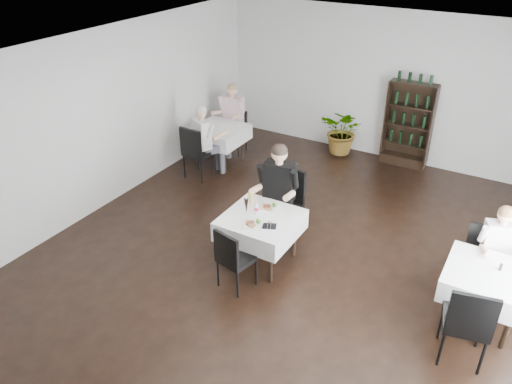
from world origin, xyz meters
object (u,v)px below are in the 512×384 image
wine_shelf (408,126)px  main_table (261,225)px  potted_tree (343,131)px  diner_main (277,188)px

wine_shelf → main_table: size_ratio=1.70×
potted_tree → wine_shelf: bearing=5.1°
wine_shelf → main_table: bearing=-101.8°
wine_shelf → main_table: (-0.90, -4.31, -0.23)m
main_table → wine_shelf: bearing=78.2°
wine_shelf → main_table: wine_shelf is taller
main_table → potted_tree: (-0.39, 4.20, -0.12)m
wine_shelf → diner_main: size_ratio=1.06×
wine_shelf → potted_tree: wine_shelf is taller
main_table → diner_main: bearing=94.1°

